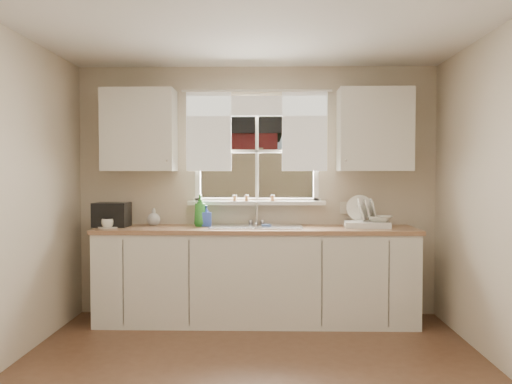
{
  "coord_description": "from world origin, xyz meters",
  "views": [
    {
      "loc": [
        0.11,
        -3.48,
        1.43
      ],
      "look_at": [
        0.0,
        1.65,
        1.25
      ],
      "focal_mm": 38.0,
      "sensor_mm": 36.0,
      "label": 1
    }
  ],
  "objects_px": {
    "dish_rack": "(366,220)",
    "black_appliance": "(112,215)",
    "soap_bottle_a": "(200,210)",
    "cup": "(108,223)"
  },
  "relations": [
    {
      "from": "dish_rack",
      "to": "black_appliance",
      "type": "xyz_separation_m",
      "value": [
        -2.46,
        -0.01,
        0.05
      ]
    },
    {
      "from": "dish_rack",
      "to": "soap_bottle_a",
      "type": "distance_m",
      "value": 1.61
    },
    {
      "from": "cup",
      "to": "black_appliance",
      "type": "height_order",
      "value": "black_appliance"
    },
    {
      "from": "soap_bottle_a",
      "to": "black_appliance",
      "type": "height_order",
      "value": "soap_bottle_a"
    },
    {
      "from": "dish_rack",
      "to": "soap_bottle_a",
      "type": "bearing_deg",
      "value": 178.41
    },
    {
      "from": "dish_rack",
      "to": "soap_bottle_a",
      "type": "xyz_separation_m",
      "value": [
        -1.61,
        0.04,
        0.09
      ]
    },
    {
      "from": "black_appliance",
      "to": "dish_rack",
      "type": "bearing_deg",
      "value": 0.85
    },
    {
      "from": "dish_rack",
      "to": "cup",
      "type": "bearing_deg",
      "value": -176.52
    },
    {
      "from": "soap_bottle_a",
      "to": "cup",
      "type": "xyz_separation_m",
      "value": [
        -0.85,
        -0.19,
        -0.11
      ]
    },
    {
      "from": "soap_bottle_a",
      "to": "cup",
      "type": "relative_size",
      "value": 2.75
    }
  ]
}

